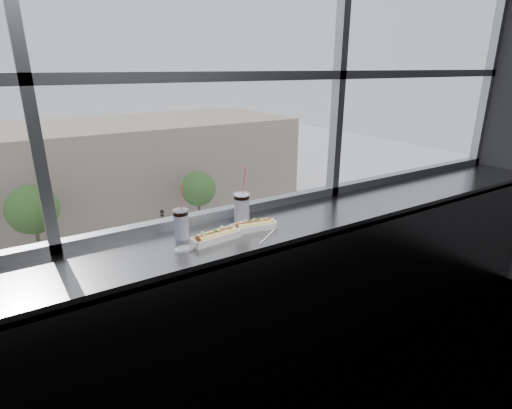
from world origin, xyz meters
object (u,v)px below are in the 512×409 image
pedestrian_c (124,233)px  hotdog_tray_left (216,236)px  soda_cup_left (181,223)px  car_near_d (190,297)px  car_far_c (224,226)px  car_near_c (86,325)px  soda_cup_right (242,207)px  tree_center (32,210)px  hotdog_tray_right (254,225)px  pedestrian_d (163,218)px  tree_right (198,189)px  loose_straw (267,236)px  car_far_b (78,258)px  wrapper (184,249)px

pedestrian_c → hotdog_tray_left: bearing=78.7°
soda_cup_left → car_near_d: 20.69m
car_near_d → car_far_c: 10.22m
pedestrian_c → car_near_c: bearing=67.1°
soda_cup_right → tree_center: bearing=91.1°
hotdog_tray_right → pedestrian_d: bearing=81.7°
hotdog_tray_right → car_far_c: (12.25, 24.30, -11.02)m
hotdog_tray_left → car_near_d: hotdog_tray_left is taller
soda_cup_left → pedestrian_c: (5.63, 27.27, -11.21)m
tree_right → car_near_c: bearing=-133.6°
loose_straw → tree_right: bearing=32.7°
hotdog_tray_left → loose_straw: size_ratio=1.36×
pedestrian_d → tree_right: (3.27, -0.02, 2.05)m
car_far_b → car_near_c: 8.05m
wrapper → car_near_d: wrapper is taller
car_near_d → tree_right: bearing=-23.3°
soda_cup_left → loose_straw: soda_cup_left is taller
loose_straw → soda_cup_right: bearing=60.1°
wrapper → pedestrian_c: size_ratio=0.06×
hotdog_tray_left → car_near_c: (0.79, 16.33, -10.95)m
pedestrian_d → pedestrian_c: size_ratio=1.17×
soda_cup_right → car_near_d: size_ratio=0.07×
wrapper → pedestrian_d: size_ratio=0.05×
pedestrian_d → tree_center: size_ratio=0.41×
car_near_d → pedestrian_d: pedestrian_d is taller
soda_cup_right → hotdog_tray_left: bearing=-149.8°
tree_center → car_near_d: bearing=-61.9°
pedestrian_c → car_near_d: bearing=93.5°
soda_cup_left → tree_right: (12.38, 28.19, -9.00)m
soda_cup_left → car_near_c: (0.94, 16.19, -11.02)m
loose_straw → pedestrian_d: loose_straw is taller
car_near_d → car_far_b: size_ratio=0.86×
hotdog_tray_right → car_near_c: (0.52, 16.30, -10.95)m
car_near_c → hotdog_tray_right: bearing=176.8°
soda_cup_left → car_near_c: 19.61m
soda_cup_left → car_far_c: soda_cup_left is taller
soda_cup_right → car_near_c: (0.53, 16.18, -11.03)m
pedestrian_d → pedestrian_c: bearing=-164.9°
soda_cup_right → tree_right: size_ratio=0.08×
soda_cup_right → car_near_d: bearing=70.0°
soda_cup_left → pedestrian_d: (9.10, 28.21, -11.05)m
tree_center → tree_right: 12.49m
soda_cup_left → loose_straw: bearing=-29.7°
hotdog_tray_right → tree_center: (-0.53, 28.30, -8.44)m
hotdog_tray_right → car_far_b: 26.71m
car_near_d → pedestrian_c: bearing=7.0°
hotdog_tray_left → pedestrian_d: 31.69m
loose_straw → wrapper: bearing=136.1°
hotdog_tray_left → loose_straw: 0.31m
hotdog_tray_left → wrapper: bearing=-178.2°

